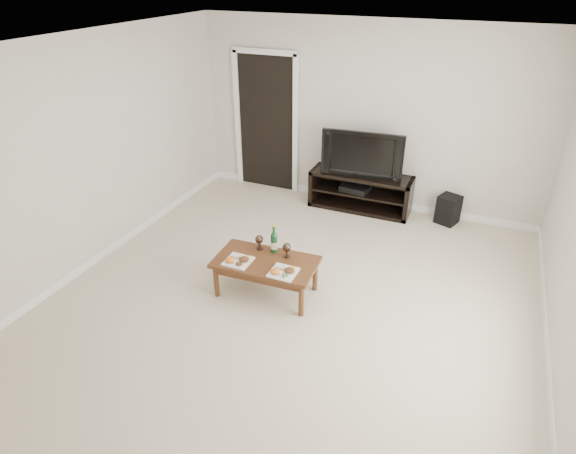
% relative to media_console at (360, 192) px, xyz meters
% --- Properties ---
extents(floor, '(5.50, 5.50, 0.00)m').
position_rel_media_console_xyz_m(floor, '(-0.06, -2.50, -0.28)').
color(floor, beige).
rests_on(floor, ground).
extents(back_wall, '(5.00, 0.04, 2.60)m').
position_rel_media_console_xyz_m(back_wall, '(-0.06, 0.27, 1.02)').
color(back_wall, beige).
rests_on(back_wall, ground).
extents(ceiling, '(5.00, 5.50, 0.04)m').
position_rel_media_console_xyz_m(ceiling, '(-0.06, -2.50, 2.35)').
color(ceiling, white).
rests_on(ceiling, back_wall).
extents(doorway, '(0.90, 0.02, 2.05)m').
position_rel_media_console_xyz_m(doorway, '(-1.61, 0.24, 0.75)').
color(doorway, black).
rests_on(doorway, ground).
extents(media_console, '(1.46, 0.45, 0.55)m').
position_rel_media_console_xyz_m(media_console, '(0.00, 0.00, 0.00)').
color(media_console, black).
rests_on(media_console, ground).
extents(television, '(1.15, 0.24, 0.66)m').
position_rel_media_console_xyz_m(television, '(0.00, 0.00, 0.60)').
color(television, black).
rests_on(television, media_console).
extents(av_receiver, '(0.44, 0.35, 0.08)m').
position_rel_media_console_xyz_m(av_receiver, '(-0.07, -0.01, 0.05)').
color(av_receiver, black).
rests_on(av_receiver, media_console).
extents(subwoofer, '(0.34, 0.34, 0.40)m').
position_rel_media_console_xyz_m(subwoofer, '(1.25, 0.06, -0.07)').
color(subwoofer, black).
rests_on(subwoofer, ground).
extents(coffee_table, '(1.12, 0.65, 0.42)m').
position_rel_media_console_xyz_m(coffee_table, '(-0.38, -2.41, -0.07)').
color(coffee_table, '#572E18').
rests_on(coffee_table, ground).
extents(plate_left, '(0.27, 0.27, 0.07)m').
position_rel_media_console_xyz_m(plate_left, '(-0.64, -2.55, 0.18)').
color(plate_left, white).
rests_on(plate_left, coffee_table).
extents(plate_right, '(0.27, 0.27, 0.07)m').
position_rel_media_console_xyz_m(plate_right, '(-0.11, -2.56, 0.18)').
color(plate_right, white).
rests_on(plate_right, coffee_table).
extents(wine_bottle, '(0.07, 0.07, 0.35)m').
position_rel_media_console_xyz_m(wine_bottle, '(-0.37, -2.22, 0.32)').
color(wine_bottle, '#0F391A').
rests_on(wine_bottle, coffee_table).
extents(goblet_left, '(0.09, 0.09, 0.17)m').
position_rel_media_console_xyz_m(goblet_left, '(-0.54, -2.23, 0.23)').
color(goblet_left, '#3C2A21').
rests_on(goblet_left, coffee_table).
extents(goblet_right, '(0.09, 0.09, 0.17)m').
position_rel_media_console_xyz_m(goblet_right, '(-0.20, -2.26, 0.23)').
color(goblet_right, '#3C2A21').
rests_on(goblet_right, coffee_table).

